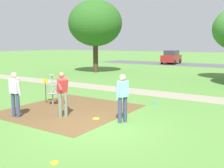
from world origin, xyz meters
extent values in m
plane|color=#518438|center=(0.00, 0.00, 0.00)|extent=(160.00, 160.00, 0.00)
cube|color=brown|center=(-2.24, 1.20, 0.00)|extent=(4.69, 4.94, 0.01)
cylinder|color=#9E9EA3|center=(-3.53, 1.47, 0.68)|extent=(0.05, 0.05, 1.35)
cylinder|color=#9E9EA3|center=(-3.53, 1.47, 1.37)|extent=(0.24, 0.24, 0.04)
torus|color=#9E9EA3|center=(-3.53, 1.47, 0.95)|extent=(0.58, 0.58, 0.02)
torus|color=#9E9EA3|center=(-3.53, 1.47, 0.55)|extent=(0.55, 0.55, 0.03)
cylinder|color=#9E9EA3|center=(-3.53, 1.47, 0.53)|extent=(0.48, 0.48, 0.02)
cylinder|color=gray|center=(-3.30, 1.47, 0.75)|extent=(0.01, 0.01, 0.40)
cylinder|color=gray|center=(-3.34, 1.61, 0.75)|extent=(0.01, 0.01, 0.40)
cylinder|color=gray|center=(-3.46, 1.70, 0.75)|extent=(0.01, 0.01, 0.40)
cylinder|color=gray|center=(-3.61, 1.70, 0.75)|extent=(0.01, 0.01, 0.40)
cylinder|color=gray|center=(-3.73, 1.61, 0.75)|extent=(0.01, 0.01, 0.40)
cylinder|color=gray|center=(-3.77, 1.47, 0.75)|extent=(0.01, 0.01, 0.40)
cylinder|color=gray|center=(-3.73, 1.33, 0.75)|extent=(0.01, 0.01, 0.40)
cylinder|color=gray|center=(-3.61, 1.24, 0.75)|extent=(0.01, 0.01, 0.40)
cylinder|color=gray|center=(-3.46, 1.24, 0.75)|extent=(0.01, 0.01, 0.40)
cylinder|color=gray|center=(-3.34, 1.33, 0.75)|extent=(0.01, 0.01, 0.40)
cylinder|color=#4C3823|center=(-4.08, 1.57, 0.55)|extent=(0.04, 0.04, 1.10)
cube|color=gold|center=(-4.08, 1.57, 1.05)|extent=(0.28, 0.03, 0.20)
cylinder|color=#384260|center=(0.45, 0.78, 0.46)|extent=(0.14, 0.14, 0.92)
cylinder|color=#384260|center=(0.55, 0.98, 0.46)|extent=(0.14, 0.14, 0.92)
cube|color=#84B7D1|center=(0.50, 0.88, 1.20)|extent=(0.36, 0.42, 0.56)
sphere|color=beige|center=(0.50, 0.88, 1.60)|extent=(0.22, 0.22, 0.22)
cylinder|color=#84B7D1|center=(0.40, 0.72, 1.12)|extent=(0.19, 0.15, 0.55)
cylinder|color=#84B7D1|center=(0.56, 1.06, 1.12)|extent=(0.19, 0.15, 0.55)
cylinder|color=red|center=(0.34, 0.96, 0.97)|extent=(0.22, 0.22, 0.02)
cylinder|color=#384260|center=(-3.35, -0.74, 0.46)|extent=(0.14, 0.14, 0.92)
cylinder|color=#384260|center=(-3.14, -0.70, 0.46)|extent=(0.14, 0.14, 0.92)
cube|color=silver|center=(-3.24, -0.72, 1.20)|extent=(0.39, 0.28, 0.56)
sphere|color=beige|center=(-3.24, -0.72, 1.60)|extent=(0.22, 0.22, 0.22)
cylinder|color=silver|center=(-3.43, -0.73, 1.12)|extent=(0.12, 0.18, 0.55)
cylinder|color=silver|center=(-3.06, -0.67, 1.12)|extent=(0.12, 0.18, 0.55)
cylinder|color=orange|center=(-3.28, -0.54, 0.97)|extent=(0.22, 0.22, 0.02)
cylinder|color=slate|center=(-1.80, 0.15, 0.46)|extent=(0.14, 0.14, 0.92)
cylinder|color=slate|center=(-1.69, 0.35, 0.46)|extent=(0.14, 0.14, 0.92)
cube|color=#D1383D|center=(-1.74, 0.25, 1.20)|extent=(0.51, 0.50, 0.60)
sphere|color=#9E7051|center=(-1.80, 0.28, 1.60)|extent=(0.22, 0.22, 0.22)
cylinder|color=#D1383D|center=(-1.93, 0.54, 1.32)|extent=(0.56, 0.36, 0.21)
cylinder|color=gold|center=(-2.17, 0.67, 1.29)|extent=(0.22, 0.22, 0.02)
cylinder|color=#D1383D|center=(-1.66, 0.02, 1.25)|extent=(0.46, 0.31, 0.37)
cylinder|color=gold|center=(-0.53, 0.70, 0.01)|extent=(0.26, 0.26, 0.02)
cylinder|color=#1E93DB|center=(0.29, 4.17, 0.01)|extent=(0.22, 0.22, 0.02)
cylinder|color=gold|center=(0.81, -2.74, 0.01)|extent=(0.20, 0.20, 0.02)
cylinder|color=#422D1E|center=(-10.06, 13.57, 1.38)|extent=(0.48, 0.48, 2.76)
ellipsoid|color=#285B1E|center=(-10.06, 13.57, 4.67)|extent=(5.09, 5.09, 4.32)
cube|color=maroon|center=(-7.74, 27.94, 0.75)|extent=(2.11, 4.32, 0.90)
cube|color=#2D333D|center=(-7.74, 27.94, 1.52)|extent=(1.74, 2.30, 0.64)
cylinder|color=black|center=(-8.73, 29.17, 0.30)|extent=(0.22, 0.61, 0.60)
cylinder|color=black|center=(-6.93, 29.31, 0.30)|extent=(0.22, 0.61, 0.60)
cylinder|color=black|center=(-8.54, 26.58, 0.30)|extent=(0.22, 0.61, 0.60)
cylinder|color=black|center=(-6.74, 26.71, 0.30)|extent=(0.22, 0.61, 0.60)
cube|color=gray|center=(0.00, 6.55, 0.00)|extent=(40.00, 1.68, 0.00)
camera|label=1|loc=(5.06, -6.83, 2.76)|focal=42.00mm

